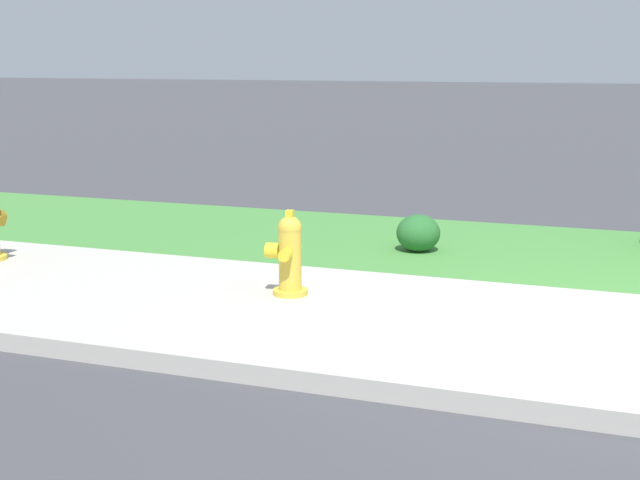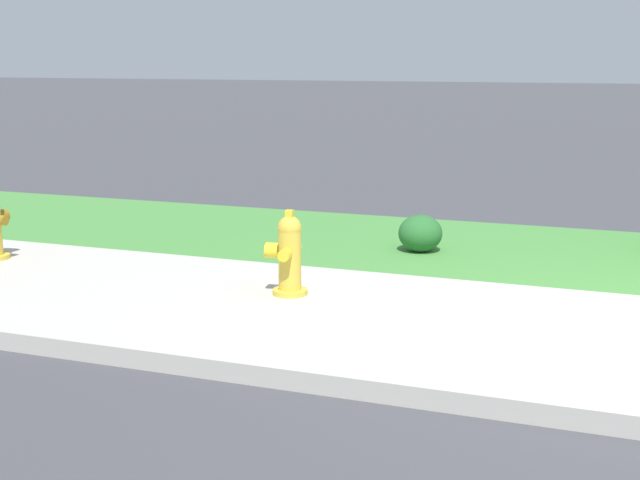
{
  "view_description": "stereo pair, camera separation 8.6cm",
  "coord_description": "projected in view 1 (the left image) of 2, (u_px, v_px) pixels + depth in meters",
  "views": [
    {
      "loc": [
        -0.4,
        -5.72,
        1.79
      ],
      "look_at": [
        -2.71,
        0.62,
        0.4
      ],
      "focal_mm": 50.0,
      "sensor_mm": 36.0,
      "label": 1
    },
    {
      "loc": [
        -0.32,
        -5.69,
        1.79
      ],
      "look_at": [
        -2.71,
        0.62,
        0.4
      ],
      "focal_mm": 50.0,
      "sensor_mm": 36.0,
      "label": 2
    }
  ],
  "objects": [
    {
      "name": "shrub_bush_far_verge",
      "position": [
        418.0,
        233.0,
        8.32
      ],
      "size": [
        0.41,
        0.41,
        0.35
      ],
      "color": "#28662D",
      "rests_on": "ground"
    },
    {
      "name": "fire_hydrant_near_corner",
      "position": [
        289.0,
        255.0,
        6.74
      ],
      "size": [
        0.33,
        0.36,
        0.66
      ],
      "rotation": [
        0.0,
        0.0,
        1.68
      ],
      "color": "gold",
      "rests_on": "ground"
    }
  ]
}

